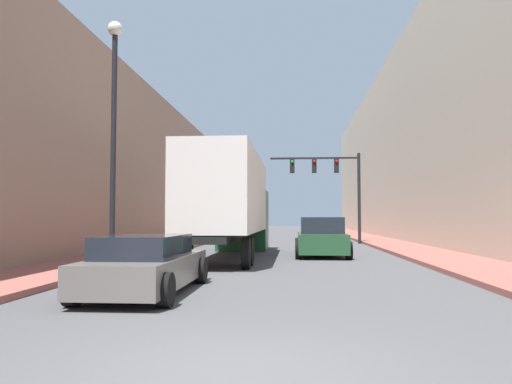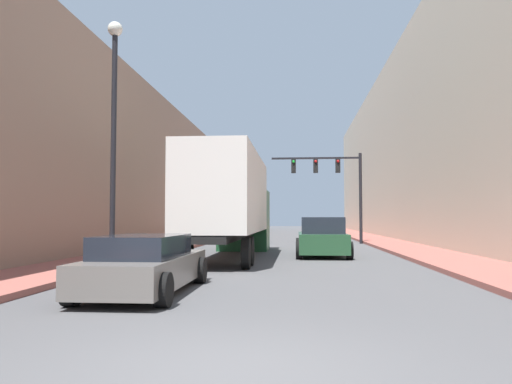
{
  "view_description": "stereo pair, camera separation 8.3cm",
  "coord_description": "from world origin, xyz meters",
  "px_view_note": "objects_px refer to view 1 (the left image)",
  "views": [
    {
      "loc": [
        0.6,
        -5.26,
        1.61
      ],
      "look_at": [
        -0.6,
        10.3,
        2.43
      ],
      "focal_mm": 35.0,
      "sensor_mm": 36.0,
      "label": 1
    },
    {
      "loc": [
        0.68,
        -5.25,
        1.61
      ],
      "look_at": [
        -0.6,
        10.3,
        2.43
      ],
      "focal_mm": 35.0,
      "sensor_mm": 36.0,
      "label": 2
    }
  ],
  "objects_px": {
    "traffic_signal_gantry": "(334,179)",
    "street_lamp": "(114,112)",
    "semi_truck": "(231,202)",
    "sedan_car": "(147,265)",
    "suv_car": "(321,238)"
  },
  "relations": [
    {
      "from": "traffic_signal_gantry",
      "to": "street_lamp",
      "type": "bearing_deg",
      "value": -113.62
    },
    {
      "from": "sedan_car",
      "to": "traffic_signal_gantry",
      "type": "xyz_separation_m",
      "value": [
        5.73,
        21.71,
        3.55
      ]
    },
    {
      "from": "sedan_car",
      "to": "suv_car",
      "type": "relative_size",
      "value": 0.98
    },
    {
      "from": "semi_truck",
      "to": "traffic_signal_gantry",
      "type": "distance_m",
      "value": 12.97
    },
    {
      "from": "sedan_car",
      "to": "suv_car",
      "type": "height_order",
      "value": "suv_car"
    },
    {
      "from": "semi_truck",
      "to": "sedan_car",
      "type": "bearing_deg",
      "value": -93.28
    },
    {
      "from": "sedan_car",
      "to": "traffic_signal_gantry",
      "type": "distance_m",
      "value": 22.74
    },
    {
      "from": "street_lamp",
      "to": "semi_truck",
      "type": "bearing_deg",
      "value": 66.55
    },
    {
      "from": "semi_truck",
      "to": "suv_car",
      "type": "bearing_deg",
      "value": 14.68
    },
    {
      "from": "traffic_signal_gantry",
      "to": "semi_truck",
      "type": "bearing_deg",
      "value": -113.7
    },
    {
      "from": "semi_truck",
      "to": "street_lamp",
      "type": "relative_size",
      "value": 1.61
    },
    {
      "from": "semi_truck",
      "to": "sedan_car",
      "type": "height_order",
      "value": "semi_truck"
    },
    {
      "from": "traffic_signal_gantry",
      "to": "street_lamp",
      "type": "distance_m",
      "value": 19.69
    },
    {
      "from": "traffic_signal_gantry",
      "to": "street_lamp",
      "type": "height_order",
      "value": "street_lamp"
    },
    {
      "from": "semi_truck",
      "to": "street_lamp",
      "type": "distance_m",
      "value": 7.28
    }
  ]
}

